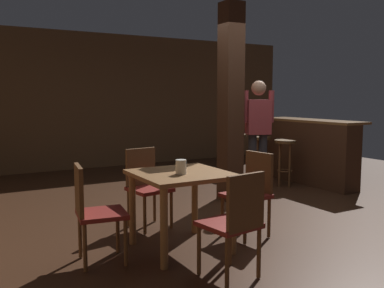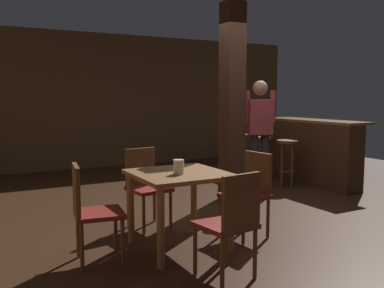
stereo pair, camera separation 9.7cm
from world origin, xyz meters
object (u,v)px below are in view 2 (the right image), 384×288
chair_west (90,208)px  bar_stool_far (240,145)px  bar_stool_mid (265,148)px  standing_person (260,131)px  bar_stool_near (288,152)px  chair_east (250,190)px  dining_table (179,187)px  chair_south (231,220)px  bar_counter (310,151)px  napkin_cup (179,167)px  chair_north (146,183)px

chair_west → bar_stool_far: (3.65, 2.90, 0.08)m
bar_stool_mid → bar_stool_far: bar_stool_far is taller
standing_person → bar_stool_near: 1.11m
chair_east → bar_stool_far: (1.95, 2.97, 0.08)m
bar_stool_near → bar_stool_mid: bar_stool_near is taller
dining_table → chair_south: 0.87m
chair_south → standing_person: standing_person is taller
standing_person → bar_stool_far: size_ratio=2.18×
chair_south → bar_counter: bearing=38.0°
napkin_cup → bar_counter: bar_counter is taller
standing_person → bar_stool_near: size_ratio=2.21×
chair_east → bar_counter: bar_counter is taller
napkin_cup → bar_stool_mid: 3.93m
dining_table → chair_east: size_ratio=0.98×
napkin_cup → bar_stool_mid: size_ratio=0.18×
chair_west → chair_east: 1.70m
bar_stool_near → bar_stool_far: (-0.10, 1.21, -0.00)m
napkin_cup → bar_counter: bearing=28.3°
standing_person → bar_stool_mid: (1.01, 1.15, -0.43)m
chair_south → bar_stool_far: (2.75, 3.81, 0.08)m
napkin_cup → bar_counter: (3.48, 1.87, -0.27)m
chair_west → bar_stool_near: bearing=24.2°
bar_stool_mid → dining_table: bearing=-140.6°
bar_stool_far → dining_table: bearing=-133.4°
chair_east → bar_stool_near: chair_east is taller
chair_north → napkin_cup: napkin_cup is taller
chair_north → bar_stool_near: 3.03m
chair_west → chair_north: bearing=42.6°
chair_south → napkin_cup: 0.85m
chair_south → chair_east: same height
chair_east → standing_person: 1.78m
dining_table → bar_stool_near: (2.89, 1.73, -0.04)m
chair_north → bar_stool_near: bearing=17.2°
napkin_cup → standing_person: size_ratio=0.08×
dining_table → bar_stool_mid: size_ratio=1.12×
bar_counter → bar_stool_near: bar_counter is taller
chair_north → bar_stool_mid: size_ratio=1.15×
bar_stool_mid → chair_north: bearing=-151.8°
chair_west → bar_counter: bar_counter is taller
napkin_cup → bar_stool_far: 4.16m
bar_stool_near → bar_counter: bearing=5.8°
napkin_cup → chair_north: bearing=87.6°
napkin_cup → bar_stool_near: bearing=31.8°
chair_north → napkin_cup: size_ratio=6.48×
chair_west → dining_table: bearing=-3.3°
chair_west → bar_stool_near: 4.11m
chair_east → bar_stool_mid: chair_east is taller
chair_north → chair_east: bearing=-45.2°
dining_table → bar_stool_near: size_ratio=1.12×
bar_stool_mid → chair_east: bearing=-130.9°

